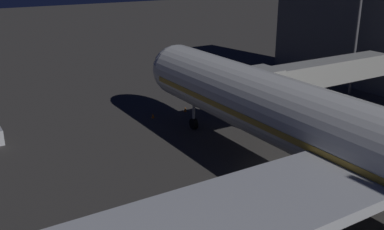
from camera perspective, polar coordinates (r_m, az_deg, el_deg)
name	(u,v)px	position (r m, az deg, el deg)	size (l,w,h in m)	color
ground_plane	(279,178)	(38.46, 11.17, -8.03)	(320.00, 320.00, 0.00)	#383533
jet_bridge	(309,75)	(48.72, 14.91, 4.97)	(19.75, 3.40, 7.42)	#9E9E99
apron_floodlight_mast	(360,7)	(62.83, 20.85, 12.85)	(2.90, 0.50, 20.34)	#59595E
traffic_cone_nose_port	(185,109)	(53.78, -0.88, 0.74)	(0.36, 0.36, 0.55)	orange
traffic_cone_nose_starboard	(153,116)	(51.79, -5.06, -0.09)	(0.36, 0.36, 0.55)	orange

